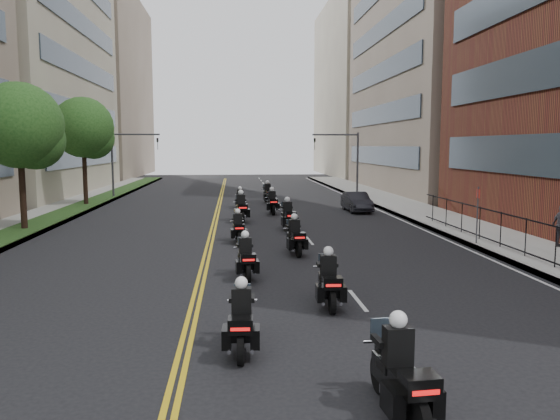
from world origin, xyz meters
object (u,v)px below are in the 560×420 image
at_px(motorcycle_4, 246,260).
at_px(motorcycle_8, 241,209).
at_px(motorcycle_9, 272,203).
at_px(motorcycle_11, 268,194).
at_px(motorcycle_5, 295,238).
at_px(parked_sedan, 357,202).
at_px(motorcycle_6, 238,229).
at_px(motorcycle_10, 240,199).
at_px(motorcycle_7, 288,217).
at_px(motorcycle_1, 400,377).
at_px(motorcycle_3, 329,283).
at_px(motorcycle_2, 241,323).

bearing_deg(motorcycle_4, motorcycle_8, 84.79).
distance_m(motorcycle_9, motorcycle_11, 6.79).
relative_size(motorcycle_5, parked_sedan, 0.57).
distance_m(motorcycle_6, motorcycle_11, 17.35).
relative_size(motorcycle_8, motorcycle_10, 1.21).
xyz_separation_m(motorcycle_8, parked_sedan, (7.91, 4.35, -0.08)).
bearing_deg(motorcycle_7, motorcycle_1, -96.12).
relative_size(motorcycle_5, motorcycle_10, 1.08).
xyz_separation_m(motorcycle_9, motorcycle_11, (0.15, 6.78, 0.01)).
bearing_deg(motorcycle_5, motorcycle_7, 81.30).
xyz_separation_m(motorcycle_1, motorcycle_5, (-0.18, 13.69, -0.03)).
height_order(motorcycle_4, motorcycle_8, motorcycle_8).
bearing_deg(motorcycle_9, motorcycle_7, -89.42).
xyz_separation_m(motorcycle_3, motorcycle_5, (-0.11, 7.41, 0.00)).
bearing_deg(motorcycle_10, motorcycle_7, -79.10).
xyz_separation_m(motorcycle_2, motorcycle_4, (0.24, 6.66, -0.01)).
bearing_deg(motorcycle_7, motorcycle_10, 97.03).
distance_m(motorcycle_8, motorcycle_11, 10.52).
distance_m(motorcycle_4, motorcycle_10, 21.03).
relative_size(motorcycle_9, motorcycle_10, 1.13).
relative_size(motorcycle_7, motorcycle_8, 0.94).
height_order(motorcycle_6, motorcycle_8, motorcycle_8).
relative_size(motorcycle_3, motorcycle_7, 0.95).
relative_size(motorcycle_3, motorcycle_9, 0.95).
distance_m(motorcycle_3, motorcycle_5, 7.41).
bearing_deg(motorcycle_5, motorcycle_4, -123.87).
xyz_separation_m(motorcycle_6, motorcycle_8, (0.25, 6.89, 0.13)).
bearing_deg(motorcycle_7, parked_sedan, 49.25).
distance_m(motorcycle_3, motorcycle_4, 4.13).
height_order(motorcycle_3, motorcycle_5, motorcycle_5).
xyz_separation_m(motorcycle_3, motorcycle_4, (-2.22, 3.49, -0.03)).
xyz_separation_m(motorcycle_9, parked_sedan, (5.83, 0.85, -0.04)).
distance_m(motorcycle_1, motorcycle_9, 27.12).
distance_m(motorcycle_2, motorcycle_7, 17.28).
xyz_separation_m(motorcycle_1, motorcycle_3, (-0.07, 6.28, -0.04)).
xyz_separation_m(motorcycle_10, parked_sedan, (7.87, -2.83, 0.04)).
bearing_deg(motorcycle_11, motorcycle_5, -97.46).
bearing_deg(motorcycle_3, motorcycle_4, 124.88).
relative_size(motorcycle_5, motorcycle_8, 0.90).
relative_size(motorcycle_5, motorcycle_7, 0.95).
distance_m(motorcycle_4, motorcycle_8, 13.85).
height_order(motorcycle_5, motorcycle_8, motorcycle_8).
height_order(motorcycle_1, motorcycle_6, motorcycle_1).
xyz_separation_m(motorcycle_5, motorcycle_6, (-2.31, 3.04, -0.05)).
bearing_deg(motorcycle_11, motorcycle_2, -101.67).
bearing_deg(motorcycle_3, motorcycle_6, 105.41).
bearing_deg(motorcycle_6, motorcycle_9, 73.47).
xyz_separation_m(motorcycle_7, motorcycle_10, (-2.39, 10.63, -0.08)).
relative_size(motorcycle_10, motorcycle_11, 0.88).
bearing_deg(motorcycle_7, motorcycle_11, 85.18).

